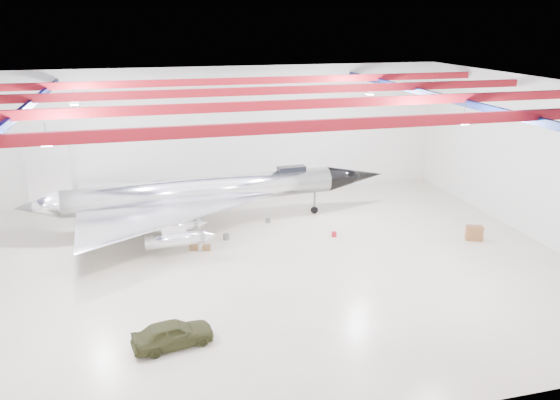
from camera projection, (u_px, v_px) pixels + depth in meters
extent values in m
plane|color=#C0B599|center=(252.00, 265.00, 34.16)|extent=(40.00, 40.00, 0.00)
plane|color=silver|center=(215.00, 133.00, 46.22)|extent=(40.00, 0.00, 40.00)
plane|color=silver|center=(538.00, 160.00, 37.18)|extent=(0.00, 30.00, 30.00)
plane|color=#0A0F38|center=(249.00, 87.00, 30.70)|extent=(40.00, 40.00, 0.00)
cube|color=maroon|center=(292.00, 127.00, 22.62)|extent=(39.50, 0.25, 0.50)
cube|color=maroon|center=(260.00, 106.00, 28.13)|extent=(39.50, 0.25, 0.50)
cube|color=maroon|center=(239.00, 92.00, 33.64)|extent=(39.50, 0.25, 0.50)
cube|color=maroon|center=(224.00, 81.00, 39.16)|extent=(39.50, 0.25, 0.50)
cube|color=#0B1846|center=(21.00, 112.00, 28.13)|extent=(0.25, 29.50, 0.40)
cube|color=#0B1846|center=(439.00, 96.00, 33.83)|extent=(0.25, 29.50, 0.40)
cube|color=silver|center=(47.00, 141.00, 23.22)|extent=(0.55, 0.55, 0.25)
cube|color=silver|center=(463.00, 121.00, 27.97)|extent=(0.55, 0.55, 0.25)
cube|color=silver|center=(74.00, 102.00, 34.25)|extent=(0.55, 0.55, 0.25)
cube|color=silver|center=(370.00, 92.00, 39.00)|extent=(0.55, 0.55, 0.25)
cylinder|color=silver|center=(203.00, 191.00, 39.85)|extent=(19.63, 3.28, 1.95)
cone|color=black|center=(355.00, 176.00, 43.51)|extent=(5.01, 2.28, 1.95)
cone|color=silver|center=(37.00, 207.00, 36.48)|extent=(3.06, 2.15, 1.95)
cube|color=silver|center=(48.00, 169.00, 35.98)|extent=(2.74, 0.30, 4.40)
cube|color=black|center=(292.00, 169.00, 41.58)|extent=(2.20, 0.93, 0.49)
cylinder|color=silver|center=(175.00, 240.00, 34.56)|extent=(3.76, 1.13, 0.88)
cylinder|color=silver|center=(169.00, 226.00, 36.76)|extent=(3.76, 1.13, 0.88)
cylinder|color=silver|center=(159.00, 200.00, 42.04)|extent=(3.76, 1.13, 0.88)
cylinder|color=silver|center=(156.00, 191.00, 44.24)|extent=(3.76, 1.13, 0.88)
cylinder|color=#59595B|center=(315.00, 203.00, 43.07)|extent=(0.18, 0.18, 1.76)
cylinder|color=black|center=(314.00, 210.00, 43.26)|extent=(0.56, 0.25, 0.55)
cylinder|color=#59595B|center=(154.00, 232.00, 37.06)|extent=(0.18, 0.18, 1.76)
cylinder|color=black|center=(155.00, 241.00, 37.25)|extent=(0.56, 0.25, 0.55)
cylinder|color=#59595B|center=(148.00, 210.00, 41.46)|extent=(0.18, 0.18, 1.76)
cylinder|color=black|center=(148.00, 217.00, 41.65)|extent=(0.56, 0.25, 0.55)
imported|color=#33351A|center=(173.00, 334.00, 25.54)|extent=(4.02, 2.21, 1.29)
cube|color=brown|center=(474.00, 233.00, 37.93)|extent=(1.26, 0.95, 1.04)
cube|color=olive|center=(207.00, 248.00, 36.33)|extent=(0.59, 0.51, 0.36)
cube|color=#A4101E|center=(194.00, 222.00, 40.84)|extent=(0.53, 0.43, 0.36)
cylinder|color=#59595B|center=(226.00, 237.00, 38.09)|extent=(0.56, 0.56, 0.40)
cube|color=#59595B|center=(121.00, 228.00, 39.87)|extent=(0.40, 0.36, 0.23)
cylinder|color=#A4101E|center=(334.00, 234.00, 38.65)|extent=(0.43, 0.43, 0.32)
cube|color=olive|center=(194.00, 247.00, 36.40)|extent=(0.65, 0.59, 0.38)
cylinder|color=#59595B|center=(268.00, 220.00, 41.34)|extent=(0.41, 0.41, 0.33)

